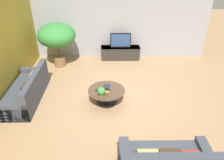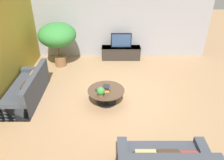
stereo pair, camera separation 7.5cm
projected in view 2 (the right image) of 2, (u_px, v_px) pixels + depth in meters
The scene contains 10 objects.
ground_plane at pixel (117, 100), 6.54m from camera, with size 24.00×24.00×0.00m, color #9E7A56.
back_wall_stone at pixel (116, 20), 8.59m from camera, with size 7.40×0.12×3.00m, color #939399.
media_console at pixel (121, 53), 8.94m from camera, with size 1.58×0.50×0.51m.
television at pixel (122, 40), 8.67m from camera, with size 0.82×0.13×0.57m.
coffee_table at pixel (106, 94), 6.27m from camera, with size 1.06×1.06×0.43m.
couch_by_wall at pixel (28, 90), 6.46m from camera, with size 0.84×2.13×0.84m.
potted_palm_tall at pixel (58, 36), 7.94m from camera, with size 1.38×1.38×1.66m.
potted_plant_tabletop at pixel (101, 92), 5.85m from camera, with size 0.22×0.22×0.29m.
book_stack at pixel (106, 88), 6.16m from camera, with size 0.23×0.25×0.15m.
remote_black at pixel (97, 91), 6.15m from camera, with size 0.04×0.16×0.02m, color black.
Camera 2 is at (-0.16, -5.34, 3.82)m, focal length 35.00 mm.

